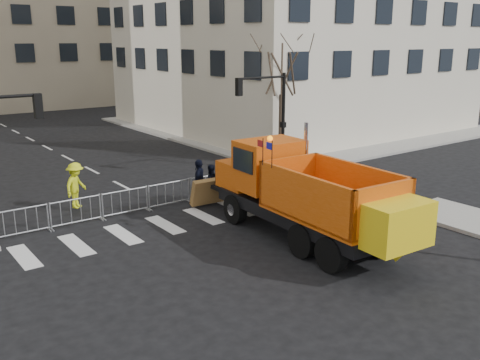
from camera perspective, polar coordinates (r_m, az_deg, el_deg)
ground at (r=17.82m, az=3.82°, el=-8.86°), size 120.00×120.00×0.00m
sidewalk_back at (r=24.48m, az=-9.13°, el=-2.16°), size 64.00×5.00×0.15m
traffic_light_right at (r=29.40m, az=4.63°, el=6.09°), size 0.18×0.18×5.40m
crowd_barriers at (r=23.25m, az=-9.78°, el=-1.88°), size 12.60×0.60×1.10m
street_tree at (r=30.47m, az=4.43°, el=8.39°), size 3.00×3.00×7.50m
plow_truck at (r=19.29m, az=7.17°, el=-1.38°), size 3.53×10.59×4.06m
cop_a at (r=23.83m, az=-0.49°, el=-0.35°), size 0.67×0.45×1.81m
cop_b at (r=24.01m, az=-3.17°, el=-0.36°), size 0.97×0.83×1.73m
cop_c at (r=23.66m, az=-4.36°, el=-0.20°), size 1.17×1.24×2.06m
worker at (r=23.70m, az=-17.10°, el=-0.55°), size 1.45×1.35×1.96m
newspaper_box at (r=27.79m, az=3.14°, el=1.39°), size 0.51×0.47×1.10m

